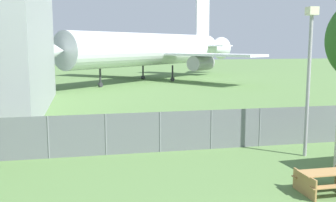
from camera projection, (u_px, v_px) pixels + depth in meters
name	position (u px, v px, depth m)	size (l,w,h in m)	color
perimeter_fence	(211.00, 130.00, 19.12)	(56.07, 0.07, 1.94)	slate
airplane	(153.00, 50.00, 54.62)	(32.42, 30.12, 13.19)	silver
picnic_bench_near_cabin	(327.00, 179.00, 13.51)	(1.88, 1.40, 0.76)	#A37A47
light_mast	(309.00, 65.00, 17.48)	(0.44, 0.44, 6.71)	#99999E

